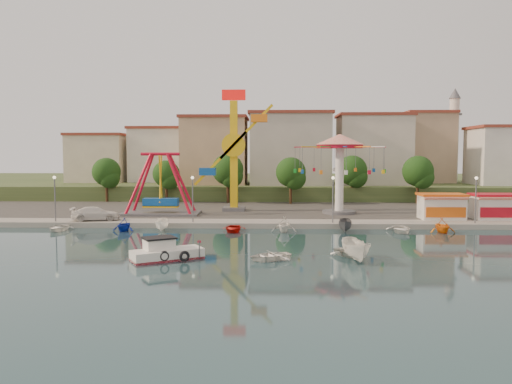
{
  "coord_description": "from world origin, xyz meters",
  "views": [
    {
      "loc": [
        1.12,
        -43.57,
        8.37
      ],
      "look_at": [
        -0.77,
        14.0,
        4.0
      ],
      "focal_mm": 35.0,
      "sensor_mm": 36.0,
      "label": 1
    }
  ],
  "objects_px": {
    "cabin_motorboat": "(165,253)",
    "wave_swinger": "(340,156)",
    "pirate_ship_ride": "(161,185)",
    "skiff": "(356,250)",
    "kamikaze_tower": "(236,154)",
    "rowboat_a": "(350,252)",
    "van": "(96,214)"
  },
  "relations": [
    {
      "from": "rowboat_a",
      "to": "van",
      "type": "distance_m",
      "value": 32.08
    },
    {
      "from": "pirate_ship_ride",
      "to": "kamikaze_tower",
      "type": "xyz_separation_m",
      "value": [
        9.5,
        4.33,
        4.07
      ]
    },
    {
      "from": "kamikaze_tower",
      "to": "skiff",
      "type": "bearing_deg",
      "value": -68.55
    },
    {
      "from": "kamikaze_tower",
      "to": "van",
      "type": "bearing_deg",
      "value": -146.68
    },
    {
      "from": "kamikaze_tower",
      "to": "skiff",
      "type": "xyz_separation_m",
      "value": [
        11.48,
        -29.22,
        -7.57
      ]
    },
    {
      "from": "wave_swinger",
      "to": "van",
      "type": "bearing_deg",
      "value": -165.2
    },
    {
      "from": "wave_swinger",
      "to": "rowboat_a",
      "type": "distance_m",
      "value": 26.14
    },
    {
      "from": "rowboat_a",
      "to": "van",
      "type": "relative_size",
      "value": 0.61
    },
    {
      "from": "pirate_ship_ride",
      "to": "skiff",
      "type": "relative_size",
      "value": 2.17
    },
    {
      "from": "wave_swinger",
      "to": "cabin_motorboat",
      "type": "distance_m",
      "value": 32.53
    },
    {
      "from": "pirate_ship_ride",
      "to": "cabin_motorboat",
      "type": "height_order",
      "value": "pirate_ship_ride"
    },
    {
      "from": "wave_swinger",
      "to": "cabin_motorboat",
      "type": "height_order",
      "value": "wave_swinger"
    },
    {
      "from": "skiff",
      "to": "van",
      "type": "distance_m",
      "value": 33.18
    },
    {
      "from": "skiff",
      "to": "van",
      "type": "height_order",
      "value": "van"
    },
    {
      "from": "rowboat_a",
      "to": "skiff",
      "type": "height_order",
      "value": "skiff"
    },
    {
      "from": "pirate_ship_ride",
      "to": "kamikaze_tower",
      "type": "distance_m",
      "value": 11.2
    },
    {
      "from": "cabin_motorboat",
      "to": "wave_swinger",
      "type": "bearing_deg",
      "value": 26.59
    },
    {
      "from": "rowboat_a",
      "to": "van",
      "type": "xyz_separation_m",
      "value": [
        -27.17,
        17.02,
        1.05
      ]
    },
    {
      "from": "kamikaze_tower",
      "to": "rowboat_a",
      "type": "xyz_separation_m",
      "value": [
        11.31,
        -27.45,
        -8.11
      ]
    },
    {
      "from": "pirate_ship_ride",
      "to": "rowboat_a",
      "type": "bearing_deg",
      "value": -48.02
    },
    {
      "from": "pirate_ship_ride",
      "to": "wave_swinger",
      "type": "height_order",
      "value": "wave_swinger"
    },
    {
      "from": "kamikaze_tower",
      "to": "van",
      "type": "xyz_separation_m",
      "value": [
        -15.86,
        -10.43,
        -7.06
      ]
    },
    {
      "from": "kamikaze_tower",
      "to": "van",
      "type": "distance_m",
      "value": 20.25
    },
    {
      "from": "kamikaze_tower",
      "to": "skiff",
      "type": "relative_size",
      "value": 3.59
    },
    {
      "from": "cabin_motorboat",
      "to": "rowboat_a",
      "type": "relative_size",
      "value": 1.75
    },
    {
      "from": "skiff",
      "to": "kamikaze_tower",
      "type": "bearing_deg",
      "value": 104.91
    },
    {
      "from": "pirate_ship_ride",
      "to": "wave_swinger",
      "type": "xyz_separation_m",
      "value": [
        23.16,
        1.7,
        3.8
      ]
    },
    {
      "from": "kamikaze_tower",
      "to": "rowboat_a",
      "type": "distance_m",
      "value": 30.78
    },
    {
      "from": "wave_swinger",
      "to": "kamikaze_tower",
      "type": "bearing_deg",
      "value": 169.11
    },
    {
      "from": "cabin_motorboat",
      "to": "rowboat_a",
      "type": "bearing_deg",
      "value": -23.95
    },
    {
      "from": "pirate_ship_ride",
      "to": "skiff",
      "type": "distance_m",
      "value": 32.74
    },
    {
      "from": "kamikaze_tower",
      "to": "cabin_motorboat",
      "type": "bearing_deg",
      "value": -97.02
    }
  ]
}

